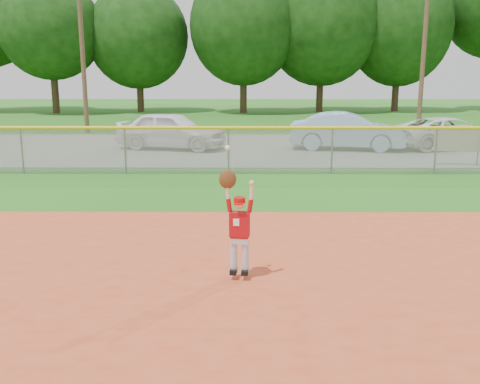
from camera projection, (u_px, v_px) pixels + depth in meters
name	position (u px, v px, depth m)	size (l,w,h in m)	color
ground	(211.00, 304.00, 7.60)	(120.00, 120.00, 0.00)	#225F15
parking_strip	(232.00, 148.00, 23.21)	(44.00, 10.00, 0.03)	slate
car_white_a	(171.00, 130.00, 22.70)	(1.87, 4.65, 1.58)	white
car_blue	(347.00, 131.00, 22.51)	(1.65, 4.73, 1.56)	#8BB1D0
car_white_b	(449.00, 133.00, 22.87)	(2.21, 4.80, 1.33)	silver
sponsor_sign	(458.00, 140.00, 18.59)	(1.56, 0.30, 1.40)	gray
outfield_fence	(228.00, 147.00, 17.17)	(40.06, 0.10, 1.55)	gray
power_lines	(253.00, 44.00, 28.04)	(19.40, 0.24, 9.00)	#4C3823
tree_line	(249.00, 18.00, 42.94)	(62.37, 13.00, 14.43)	#422D1C
ballplayer	(238.00, 223.00, 8.28)	(0.55, 0.25, 2.03)	silver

